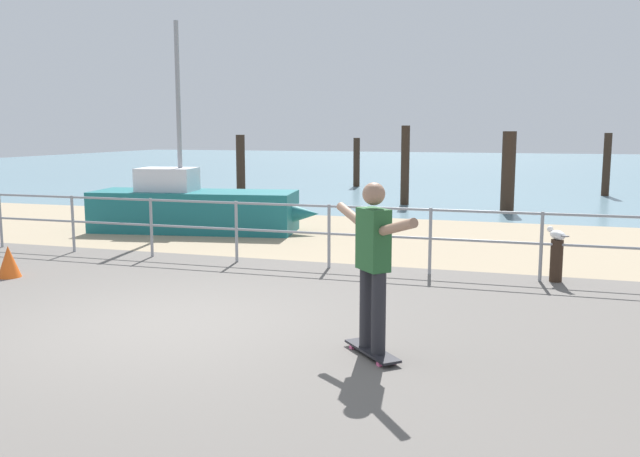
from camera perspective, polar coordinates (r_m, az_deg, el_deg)
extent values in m
cube|color=#605B56|center=(7.32, -17.21, -9.82)|extent=(24.00, 10.00, 0.04)
cube|color=tan|center=(14.44, 1.08, -0.57)|extent=(24.00, 6.00, 0.04)
cube|color=slate|center=(41.94, 12.01, 5.09)|extent=(72.00, 50.00, 0.04)
cylinder|color=gray|center=(14.16, -25.24, 0.60)|extent=(0.05, 0.05, 1.05)
cylinder|color=gray|center=(13.11, -20.02, 0.34)|extent=(0.05, 0.05, 1.05)
cylinder|color=gray|center=(12.20, -13.97, 0.03)|extent=(0.05, 0.05, 1.05)
cylinder|color=gray|center=(11.44, -7.03, -0.32)|extent=(0.05, 0.05, 1.05)
cylinder|color=gray|center=(10.88, 0.76, -0.71)|extent=(0.05, 0.05, 1.05)
cylinder|color=gray|center=(10.53, 9.23, -1.12)|extent=(0.05, 0.05, 1.05)
cylinder|color=gray|center=(10.43, 18.07, -1.52)|extent=(0.05, 0.05, 1.05)
cylinder|color=gray|center=(11.74, -10.68, 2.25)|extent=(14.58, 0.04, 0.04)
cylinder|color=gray|center=(11.79, -10.62, 0.11)|extent=(14.58, 0.04, 0.04)
cube|color=#19666B|center=(15.10, -10.48, 1.40)|extent=(4.57, 2.08, 0.90)
cone|color=#19666B|center=(14.54, -2.25, 1.27)|extent=(1.21, 0.93, 0.77)
cylinder|color=gray|center=(15.10, -11.80, 9.94)|extent=(0.10, 0.10, 3.61)
cube|color=silver|center=(15.24, -12.69, 4.05)|extent=(1.33, 1.08, 0.50)
cube|color=black|center=(6.81, 4.39, -10.19)|extent=(0.69, 0.73, 0.02)
cylinder|color=#E5598C|center=(7.02, 2.67, -9.96)|extent=(0.06, 0.06, 0.06)
cylinder|color=#E5598C|center=(7.10, 3.84, -9.78)|extent=(0.06, 0.06, 0.06)
cylinder|color=#E5598C|center=(6.56, 4.98, -11.33)|extent=(0.06, 0.06, 0.06)
cylinder|color=#E5598C|center=(6.64, 6.20, -11.11)|extent=(0.06, 0.06, 0.06)
cylinder|color=#26262B|center=(6.79, 3.93, -6.61)|extent=(0.14, 0.14, 0.80)
cylinder|color=#26262B|center=(6.59, 4.94, -7.09)|extent=(0.14, 0.14, 0.80)
cube|color=#26592D|center=(6.55, 4.49, -0.92)|extent=(0.39, 0.40, 0.60)
sphere|color=#9E755B|center=(6.49, 4.54, 2.91)|extent=(0.22, 0.22, 0.22)
cylinder|color=#9E755B|center=(6.91, 2.70, 1.08)|extent=(0.44, 0.47, 0.23)
cylinder|color=#9E755B|center=(6.14, 6.55, 0.12)|extent=(0.44, 0.47, 0.23)
cylinder|color=#332319|center=(10.51, 19.22, -2.62)|extent=(0.18, 0.18, 0.64)
ellipsoid|color=white|center=(10.45, 19.33, -0.52)|extent=(0.29, 0.34, 0.14)
sphere|color=white|center=(10.60, 18.76, -0.05)|extent=(0.09, 0.09, 0.09)
cone|color=gold|center=(10.64, 18.61, -0.01)|extent=(0.05, 0.06, 0.02)
cube|color=slate|center=(10.32, 19.83, -0.59)|extent=(0.13, 0.14, 0.02)
cylinder|color=#332319|center=(23.45, -6.68, 5.32)|extent=(0.30, 0.30, 2.05)
cylinder|color=#332319|center=(26.57, 3.09, 5.55)|extent=(0.25, 0.25, 1.91)
cylinder|color=#332319|center=(20.25, 7.16, 5.26)|extent=(0.25, 0.25, 2.34)
cylinder|color=#332319|center=(19.12, 15.52, 4.60)|extent=(0.37, 0.37, 2.18)
cylinder|color=#332319|center=(24.71, 22.93, 4.95)|extent=(0.25, 0.25, 2.12)
cone|color=#E55919|center=(11.26, -24.67, -2.58)|extent=(0.36, 0.36, 0.50)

